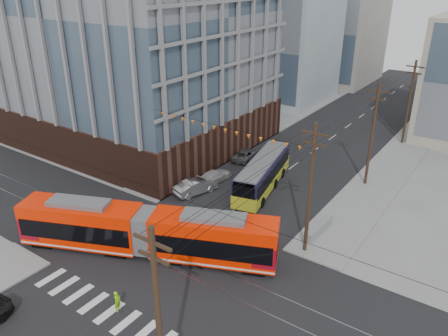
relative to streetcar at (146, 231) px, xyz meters
The scene contains 13 objects.
ground 4.45m from the streetcar, 61.48° to the right, with size 160.00×160.00×0.00m, color slate.
office_building 30.59m from the streetcar, 135.86° to the left, with size 30.00×25.00×28.60m, color #381E16.
bg_bldg_nw_near 51.29m from the streetcar, 107.29° to the left, with size 18.00×16.00×18.00m, color #8C99A5.
bg_bldg_nw_far 70.03m from the streetcar, 100.02° to the left, with size 16.00×18.00×20.00m, color gray.
utility_pole_near 14.50m from the streetcar, 42.39° to the right, with size 0.30×0.30×11.00m, color black.
utility_pole_far 53.64m from the streetcar, 78.80° to the left, with size 0.30×0.30×11.00m, color black.
streetcar is the anchor object (origin of this frame).
city_bus 15.62m from the streetcar, 83.66° to the left, with size 2.55×11.78×3.34m, color #181534, non-canonical shape.
parked_car_silver 11.09m from the streetcar, 107.36° to the left, with size 1.64×4.71×1.55m, color #A4A7AD.
parked_car_white 14.40m from the streetcar, 103.45° to the left, with size 1.79×4.39×1.27m, color #B2B2B2.
parked_car_grey 21.40m from the streetcar, 100.55° to the left, with size 2.08×4.50×1.25m, color #4E4F4F.
pedestrian 6.82m from the streetcar, 63.12° to the right, with size 0.56×0.37×1.53m, color #76D908.
jersey_barrier 14.91m from the streetcar, 46.54° to the left, with size 0.94×4.20×0.84m, color gray.
Camera 1 is at (20.12, -17.25, 20.84)m, focal length 35.00 mm.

